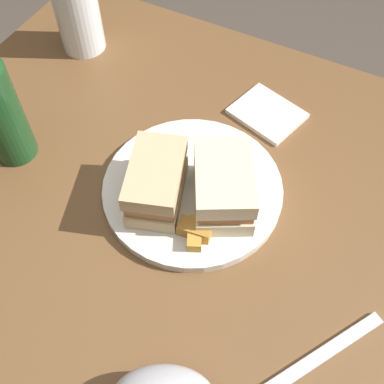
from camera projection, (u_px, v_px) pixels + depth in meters
The scene contains 13 objects.
ground_plane at pixel (192, 360), 1.33m from camera, with size 6.00×6.00×0.00m, color #4C4238.
dining_table at pixel (192, 311), 1.01m from camera, with size 1.01×0.84×0.77m, color brown.
plate at pixel (193, 189), 0.71m from camera, with size 0.27×0.27×0.01m, color silver.
sandwich_half_left at pixel (158, 179), 0.67m from camera, with size 0.11×0.14×0.07m.
sandwich_half_right at pixel (223, 186), 0.66m from camera, with size 0.13×0.14×0.07m.
potato_wedge_front at pixel (206, 217), 0.66m from camera, with size 0.05×0.02×0.02m, color #AD702D.
potato_wedge_middle at pixel (195, 233), 0.65m from camera, with size 0.05×0.02×0.02m, color gold.
potato_wedge_back at pixel (217, 207), 0.67m from camera, with size 0.05×0.02×0.02m, color #B77F33.
potato_wedge_left_edge at pixel (195, 229), 0.65m from camera, with size 0.05×0.02×0.02m, color #B77F33.
potato_wedge_right_edge at pixel (218, 207), 0.67m from camera, with size 0.04×0.02×0.02m, color #AD702D.
pint_glass at pixel (78, 13), 0.85m from camera, with size 0.08×0.08×0.17m.
napkin at pixel (267, 113), 0.80m from camera, with size 0.11×0.09×0.01m, color silver.
fork at pixel (323, 354), 0.58m from camera, with size 0.18×0.02×0.01m, color silver.
Camera 1 is at (-0.17, 0.32, 1.36)m, focal length 44.63 mm.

